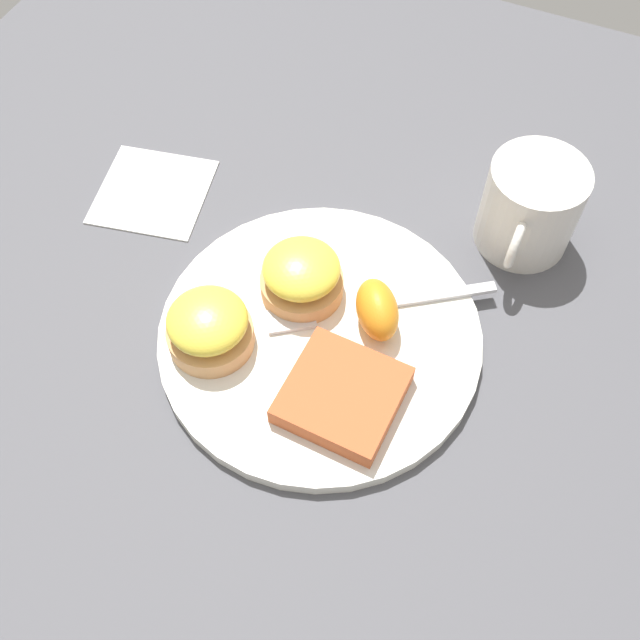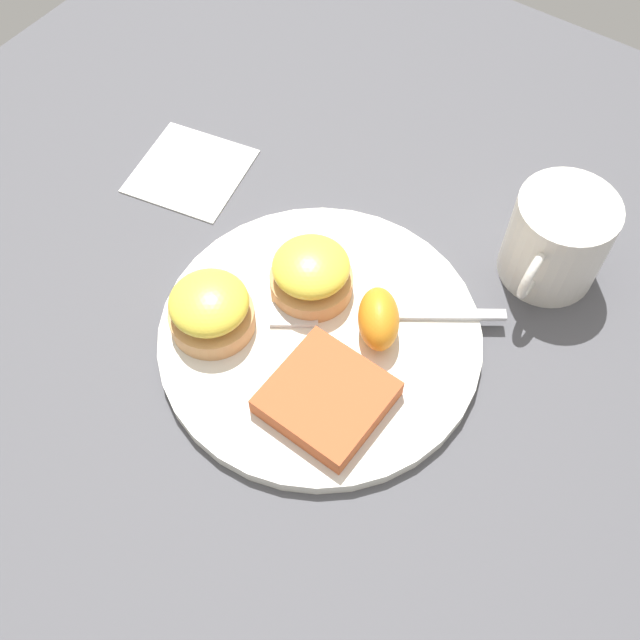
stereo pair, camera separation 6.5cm
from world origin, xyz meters
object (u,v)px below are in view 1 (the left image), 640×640
(hashbrown_patty, at_px, (342,395))
(fork, at_px, (367,306))
(sandwich_benedict_right, at_px, (209,327))
(sandwich_benedict_left, at_px, (302,276))
(cup, at_px, (530,207))
(orange_wedge, at_px, (377,310))

(hashbrown_patty, bearing_deg, fork, -170.59)
(sandwich_benedict_right, height_order, hashbrown_patty, sandwich_benedict_right)
(sandwich_benedict_left, xyz_separation_m, cup, (-0.15, 0.17, 0.01))
(sandwich_benedict_left, xyz_separation_m, sandwich_benedict_right, (0.08, -0.05, 0.00))
(hashbrown_patty, relative_size, cup, 0.76)
(sandwich_benedict_left, distance_m, cup, 0.23)
(fork, bearing_deg, hashbrown_patty, 9.41)
(sandwich_benedict_right, bearing_deg, cup, 137.58)
(sandwich_benedict_right, xyz_separation_m, cup, (-0.24, 0.22, 0.01))
(sandwich_benedict_right, distance_m, hashbrown_patty, 0.13)
(sandwich_benedict_right, relative_size, fork, 0.41)
(fork, bearing_deg, sandwich_benedict_right, -51.54)
(hashbrown_patty, xyz_separation_m, fork, (-0.10, -0.02, -0.01))
(sandwich_benedict_right, bearing_deg, hashbrown_patty, 87.24)
(hashbrown_patty, distance_m, cup, 0.26)
(fork, xyz_separation_m, cup, (-0.15, 0.10, 0.03))
(sandwich_benedict_left, height_order, sandwich_benedict_right, same)
(sandwich_benedict_left, relative_size, fork, 0.41)
(sandwich_benedict_left, height_order, orange_wedge, sandwich_benedict_left)
(sandwich_benedict_left, height_order, hashbrown_patty, sandwich_benedict_left)
(sandwich_benedict_right, relative_size, hashbrown_patty, 0.82)
(fork, bearing_deg, cup, 144.83)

